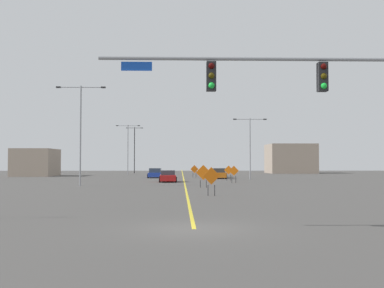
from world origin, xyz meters
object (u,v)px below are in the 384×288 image
street_lamp_near_left (128,145)px  construction_sign_left_shoulder (229,171)px  construction_sign_median_far (203,173)px  car_orange_mid (218,174)px  street_lamp_near_right (134,146)px  construction_sign_median_near (211,177)px  car_blue_approaching (155,173)px  traffic_signal_assembly (319,91)px  construction_sign_right_lane (234,172)px  car_red_near (168,177)px  construction_sign_left_lane (194,170)px  street_lamp_mid_left (81,127)px  street_lamp_mid_right (250,143)px  car_black_far (219,173)px

street_lamp_near_left → construction_sign_left_shoulder: street_lamp_near_left is taller
street_lamp_near_left → construction_sign_left_shoulder: 31.58m
construction_sign_median_far → car_orange_mid: size_ratio=0.52×
street_lamp_near_right → car_orange_mid: 32.80m
construction_sign_median_near → car_blue_approaching: 36.04m
traffic_signal_assembly → construction_sign_right_lane: (1.01, 34.82, -3.68)m
construction_sign_median_near → car_red_near: size_ratio=0.47×
construction_sign_median_near → construction_sign_left_shoulder: (3.91, 25.44, -0.08)m
traffic_signal_assembly → construction_sign_median_far: traffic_signal_assembly is taller
construction_sign_median_far → construction_sign_left_lane: 25.36m
car_orange_mid → car_blue_approaching: 9.59m
construction_sign_right_lane → car_orange_mid: size_ratio=0.48×
street_lamp_mid_left → car_orange_mid: bearing=52.1°
street_lamp_mid_left → street_lamp_near_left: 39.64m
construction_sign_right_lane → car_blue_approaching: size_ratio=0.48×
construction_sign_left_shoulder → street_lamp_mid_right: bearing=43.3°
construction_sign_median_near → traffic_signal_assembly: bearing=-80.0°
construction_sign_left_lane → car_blue_approaching: bearing=177.1°
traffic_signal_assembly → construction_sign_right_lane: bearing=88.3°
traffic_signal_assembly → car_red_near: size_ratio=2.82×
street_lamp_mid_left → street_lamp_near_left: size_ratio=1.07×
traffic_signal_assembly → street_lamp_near_right: size_ratio=1.30×
car_blue_approaching → traffic_signal_assembly: bearing=-80.5°
street_lamp_mid_right → construction_sign_median_far: size_ratio=3.91×
traffic_signal_assembly → car_blue_approaching: (-8.63, 51.40, -4.24)m
construction_sign_right_lane → street_lamp_mid_right: bearing=70.9°
construction_sign_right_lane → car_orange_mid: 13.30m
car_red_near → car_orange_mid: bearing=57.2°
traffic_signal_assembly → car_blue_approaching: traffic_signal_assembly is taller
traffic_signal_assembly → street_lamp_mid_left: size_ratio=1.24×
street_lamp_near_left → street_lamp_near_right: bearing=87.7°
street_lamp_mid_left → car_red_near: (8.30, 8.86, -5.17)m
street_lamp_near_right → car_black_far: (15.11, -23.71, -4.85)m
construction_sign_median_near → car_black_far: construction_sign_median_near is taller
car_black_far → traffic_signal_assembly: bearing=-90.9°
construction_sign_right_lane → car_black_far: (-0.15, 18.53, -0.63)m
construction_sign_left_shoulder → car_blue_approaching: 14.06m
construction_sign_median_near → construction_sign_median_far: bearing=90.3°
traffic_signal_assembly → construction_sign_left_lane: traffic_signal_assembly is taller
construction_sign_median_near → car_blue_approaching: bearing=99.3°
street_lamp_near_left → car_red_near: bearing=-75.1°
construction_sign_right_lane → car_orange_mid: construction_sign_right_lane is taller
street_lamp_mid_right → construction_sign_left_shoulder: (-3.18, -3.00, -3.70)m
construction_sign_median_far → construction_sign_left_shoulder: size_ratio=1.11×
construction_sign_left_shoulder → car_orange_mid: bearing=96.2°
construction_sign_median_near → construction_sign_median_far: size_ratio=0.96×
street_lamp_near_left → construction_sign_right_lane: 37.22m
construction_sign_median_near → construction_sign_left_lane: 35.27m
street_lamp_near_right → street_lamp_near_left: street_lamp_near_right is taller
traffic_signal_assembly → street_lamp_mid_right: size_ratio=1.49×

